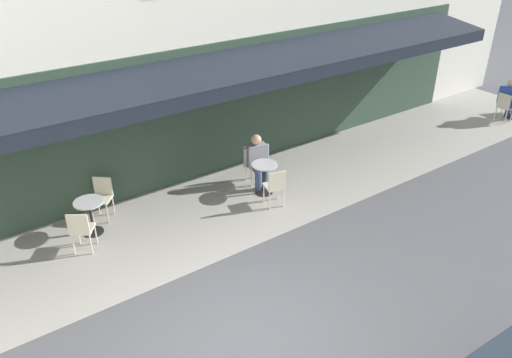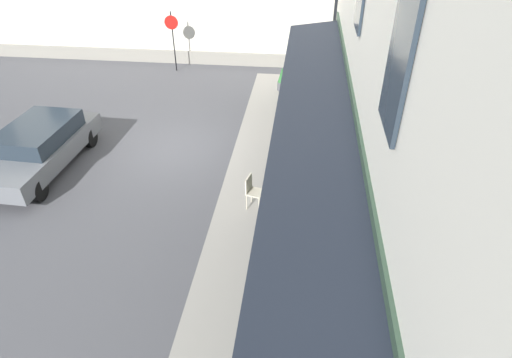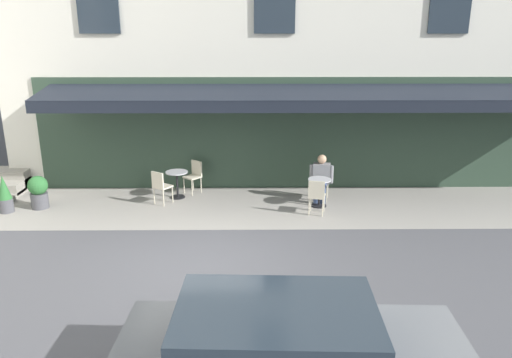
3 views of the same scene
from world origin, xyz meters
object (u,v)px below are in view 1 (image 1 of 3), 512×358
at_px(cafe_chair_cream_by_window, 505,105).
at_px(cafe_chair_cream_facing_street, 275,185).
at_px(cafe_table_streetside, 264,174).
at_px(cafe_chair_cream_under_awning, 254,160).
at_px(cafe_chair_cream_corner_left, 102,194).
at_px(seated_patron_in_blue, 510,98).
at_px(cafe_chair_cream_kerbside, 81,228).
at_px(seated_companion_in_grey, 257,159).
at_px(cafe_table_mid_terrace, 90,212).

height_order(cafe_chair_cream_by_window, cafe_chair_cream_facing_street, same).
height_order(cafe_table_streetside, cafe_chair_cream_under_awning, cafe_chair_cream_under_awning).
height_order(cafe_chair_cream_by_window, cafe_chair_cream_corner_left, same).
bearing_deg(cafe_table_streetside, cafe_chair_cream_facing_street, 76.23).
distance_m(cafe_chair_cream_by_window, seated_patron_in_blue, 0.28).
xyz_separation_m(cafe_chair_cream_by_window, cafe_chair_cream_kerbside, (12.69, -0.93, 0.00)).
bearing_deg(seated_companion_in_grey, cafe_chair_cream_by_window, 172.31).
relative_size(cafe_table_mid_terrace, cafe_chair_cream_corner_left, 0.82).
distance_m(cafe_chair_cream_kerbside, seated_companion_in_grey, 4.27).
relative_size(cafe_chair_cream_kerbside, cafe_table_streetside, 1.21).
relative_size(cafe_table_mid_terrace, cafe_chair_cream_under_awning, 0.82).
bearing_deg(cafe_table_streetside, cafe_table_mid_terrace, -10.69).
bearing_deg(cafe_table_mid_terrace, cafe_table_streetside, 169.31).
xyz_separation_m(cafe_chair_cream_by_window, cafe_table_streetside, (8.52, -0.73, -0.06)).
bearing_deg(seated_patron_in_blue, cafe_table_streetside, -4.76).
bearing_deg(cafe_chair_cream_by_window, cafe_table_mid_terrace, -6.71).
height_order(cafe_chair_cream_by_window, cafe_chair_cream_kerbside, same).
bearing_deg(cafe_chair_cream_under_awning, seated_companion_in_grey, 77.11).
xyz_separation_m(cafe_chair_cream_kerbside, cafe_table_streetside, (-4.17, 0.20, -0.06)).
bearing_deg(cafe_chair_cream_facing_street, cafe_chair_cream_kerbside, -11.43).
distance_m(cafe_chair_cream_under_awning, seated_companion_in_grey, 0.26).
relative_size(cafe_chair_cream_kerbside, seated_companion_in_grey, 0.71).
distance_m(cafe_table_mid_terrace, cafe_chair_cream_kerbside, 0.63).
height_order(seated_patron_in_blue, seated_companion_in_grey, seated_patron_in_blue).
bearing_deg(cafe_chair_cream_by_window, seated_patron_in_blue, -179.11).
bearing_deg(cafe_chair_cream_facing_street, seated_companion_in_grey, -103.42).
relative_size(cafe_table_mid_terrace, cafe_table_streetside, 1.00).
distance_m(cafe_table_mid_terrace, cafe_table_streetside, 3.88).
bearing_deg(cafe_table_mid_terrace, cafe_chair_cream_facing_street, 160.00).
height_order(cafe_chair_cream_by_window, seated_companion_in_grey, seated_companion_in_grey).
bearing_deg(seated_patron_in_blue, cafe_chair_cream_by_window, 0.89).
bearing_deg(cafe_chair_cream_by_window, cafe_chair_cream_corner_left, -9.16).
xyz_separation_m(cafe_table_mid_terrace, seated_patron_in_blue, (-12.55, 1.45, 0.23)).
xyz_separation_m(cafe_chair_cream_under_awning, seated_patron_in_blue, (-8.60, 1.34, 0.17)).
bearing_deg(seated_companion_in_grey, cafe_table_mid_terrace, -4.57).
height_order(cafe_chair_cream_kerbside, seated_patron_in_blue, seated_patron_in_blue).
relative_size(cafe_chair_cream_under_awning, seated_companion_in_grey, 0.71).
bearing_deg(seated_companion_in_grey, cafe_chair_cream_kerbside, 2.79).
relative_size(cafe_table_streetside, seated_patron_in_blue, 0.56).
xyz_separation_m(cafe_table_streetside, cafe_chair_cream_under_awning, (-0.14, -0.62, 0.06)).
relative_size(cafe_chair_cream_by_window, cafe_table_mid_terrace, 1.21).
relative_size(cafe_chair_cream_facing_street, seated_companion_in_grey, 0.71).
xyz_separation_m(cafe_table_mid_terrace, cafe_chair_cream_corner_left, (-0.42, -0.47, 0.06)).
height_order(cafe_chair_cream_kerbside, cafe_chair_cream_facing_street, same).
bearing_deg(cafe_chair_cream_facing_street, cafe_table_streetside, -103.77).
distance_m(cafe_table_streetside, cafe_chair_cream_facing_street, 0.63).
bearing_deg(seated_patron_in_blue, cafe_chair_cream_kerbside, -4.10).
bearing_deg(seated_patron_in_blue, cafe_chair_cream_under_awning, -8.88).
distance_m(cafe_chair_cream_facing_street, seated_patron_in_blue, 8.89).
bearing_deg(cafe_chair_cream_kerbside, seated_companion_in_grey, -177.21).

